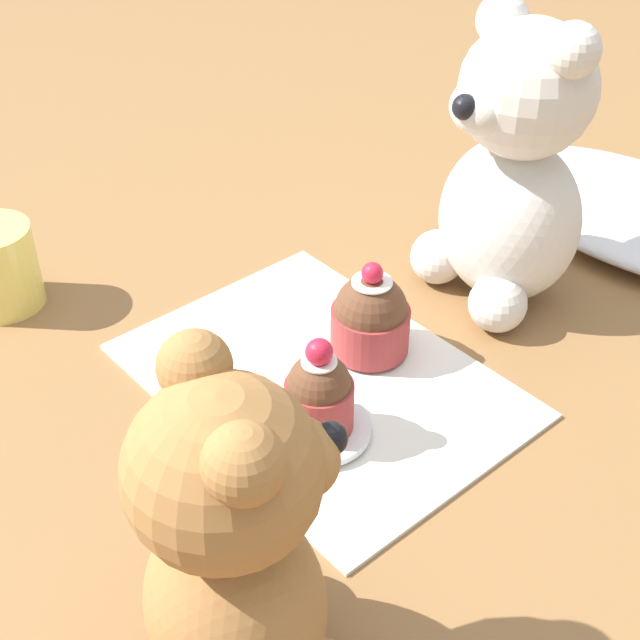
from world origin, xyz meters
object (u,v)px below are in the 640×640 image
teddy_bear_cream (512,173)px  teddy_bear_tan (237,550)px  cupcake_near_tan_bear (319,393)px  saucer_plate (319,428)px  cupcake_near_cream_bear (366,315)px

teddy_bear_cream → teddy_bear_tan: 0.39m
teddy_bear_tan → cupcake_near_tan_bear: teddy_bear_tan is taller
saucer_plate → cupcake_near_cream_bear: bearing=118.3°
cupcake_near_tan_bear → cupcake_near_cream_bear: bearing=118.3°
teddy_bear_cream → cupcake_near_cream_bear: bearing=-85.4°
cupcake_near_cream_bear → cupcake_near_tan_bear: bearing=-61.7°
teddy_bear_tan → cupcake_near_cream_bear: bearing=-39.2°
teddy_bear_cream → cupcake_near_cream_bear: 0.16m
teddy_bear_tan → cupcake_near_cream_bear: 0.28m
teddy_bear_cream → teddy_bear_tan: teddy_bear_cream is taller
teddy_bear_cream → cupcake_near_tan_bear: teddy_bear_cream is taller
teddy_bear_tan → cupcake_near_cream_bear: teddy_bear_tan is taller
teddy_bear_cream → saucer_plate: bearing=-71.3°
cupcake_near_cream_bear → saucer_plate: bearing=-61.7°
teddy_bear_tan → cupcake_near_tan_bear: (-0.10, 0.14, -0.05)m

